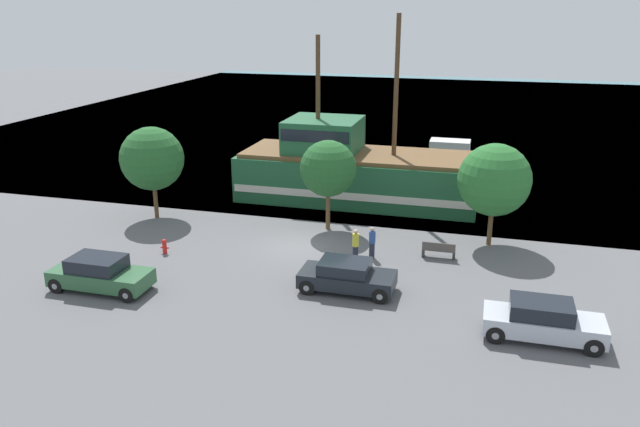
{
  "coord_description": "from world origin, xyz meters",
  "views": [
    {
      "loc": [
        9.06,
        -28.79,
        11.89
      ],
      "look_at": [
        0.62,
        2.0,
        1.2
      ],
      "focal_mm": 35.0,
      "sensor_mm": 36.0,
      "label": 1
    }
  ],
  "objects": [
    {
      "name": "ground_plane",
      "position": [
        0.0,
        0.0,
        0.0
      ],
      "size": [
        160.0,
        160.0,
        0.0
      ],
      "primitive_type": "plane",
      "color": "#5B5B5E"
    },
    {
      "name": "water_surface",
      "position": [
        0.0,
        44.0,
        0.0
      ],
      "size": [
        80.0,
        80.0,
        0.0
      ],
      "primitive_type": "plane",
      "color": "teal",
      "rests_on": "ground"
    },
    {
      "name": "pirate_ship",
      "position": [
        1.08,
        8.84,
        1.91
      ],
      "size": [
        16.29,
        5.43,
        11.47
      ],
      "color": "#1E5633",
      "rests_on": "water_surface"
    },
    {
      "name": "moored_boat_dockside",
      "position": [
        6.67,
        19.69,
        0.73
      ],
      "size": [
        7.59,
        2.28,
        1.96
      ],
      "color": "#B7B2A8",
      "rests_on": "water_surface"
    },
    {
      "name": "parked_car_curb_front",
      "position": [
        -6.82,
        -7.26,
        0.75
      ],
      "size": [
        4.41,
        1.84,
        1.53
      ],
      "color": "#2D5B38",
      "rests_on": "ground_plane"
    },
    {
      "name": "parked_car_curb_mid",
      "position": [
        11.58,
        -6.67,
        0.76
      ],
      "size": [
        4.36,
        1.78,
        1.54
      ],
      "color": "#B7BCC6",
      "rests_on": "ground_plane"
    },
    {
      "name": "parked_car_curb_rear",
      "position": [
        3.61,
        -4.53,
        0.7
      ],
      "size": [
        4.14,
        1.9,
        1.39
      ],
      "color": "black",
      "rests_on": "ground_plane"
    },
    {
      "name": "fire_hydrant",
      "position": [
        -6.2,
        -2.72,
        0.41
      ],
      "size": [
        0.42,
        0.25,
        0.76
      ],
      "color": "red",
      "rests_on": "ground_plane"
    },
    {
      "name": "bench_promenade_east",
      "position": [
        7.16,
        0.28,
        0.43
      ],
      "size": [
        1.62,
        0.45,
        0.85
      ],
      "color": "#4C4742",
      "rests_on": "ground_plane"
    },
    {
      "name": "pedestrian_walking_near",
      "position": [
        3.97,
        -0.54,
        0.81
      ],
      "size": [
        0.32,
        0.32,
        1.61
      ],
      "color": "#232838",
      "rests_on": "ground_plane"
    },
    {
      "name": "pedestrian_walking_far",
      "position": [
        3.29,
        -1.23,
        0.84
      ],
      "size": [
        0.32,
        0.32,
        1.66
      ],
      "color": "#232838",
      "rests_on": "ground_plane"
    },
    {
      "name": "tree_row_east",
      "position": [
        -9.44,
        2.25,
        3.54
      ],
      "size": [
        3.64,
        3.64,
        5.37
      ],
      "color": "brown",
      "rests_on": "ground_plane"
    },
    {
      "name": "tree_row_mideast",
      "position": [
        0.8,
        3.01,
        3.46
      ],
      "size": [
        3.08,
        3.08,
        5.01
      ],
      "color": "brown",
      "rests_on": "ground_plane"
    },
    {
      "name": "tree_row_midwest",
      "position": [
        9.53,
        2.86,
        3.5
      ],
      "size": [
        3.69,
        3.69,
        5.35
      ],
      "color": "brown",
      "rests_on": "ground_plane"
    }
  ]
}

